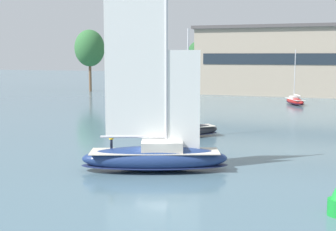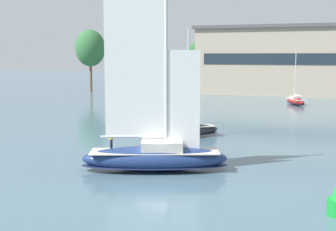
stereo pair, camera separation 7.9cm
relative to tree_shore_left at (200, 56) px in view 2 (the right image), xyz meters
name	(u,v)px [view 2 (the right image)]	position (x,y,z in m)	size (l,w,h in m)	color
ground_plane	(155,170)	(17.10, -72.27, -8.49)	(400.00, 400.00, 0.00)	slate
waterfront_building	(297,60)	(21.36, 3.91, -0.86)	(43.90, 17.76, 15.18)	tan
tree_shore_left	(200,56)	(0.00, 0.00, 0.00)	(5.89, 5.89, 12.12)	brown
tree_shore_center	(90,48)	(-26.38, -4.04, 1.91)	(7.22, 7.22, 14.85)	brown
sailboat_main	(155,155)	(17.12, -72.26, -7.29)	(11.59, 6.90, 15.39)	navy
sailboat_moored_near_marina	(182,130)	(14.58, -57.72, -7.70)	(7.92, 7.23, 11.55)	#232328
sailboat_moored_mid_channel	(296,101)	(23.18, -19.01, -7.82)	(4.74, 7.25, 9.72)	maroon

